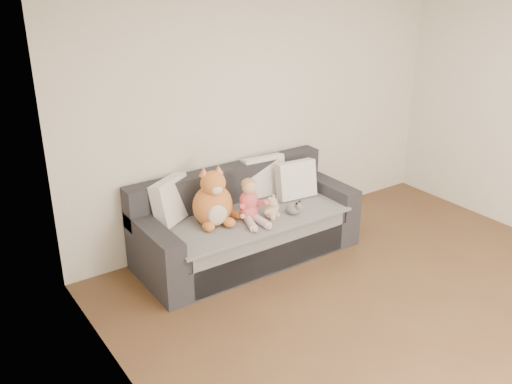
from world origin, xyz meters
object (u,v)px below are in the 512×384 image
at_px(sippy_cup, 249,215).
at_px(teddy_bear, 272,209).
at_px(toddler, 250,203).
at_px(sofa, 245,227).
at_px(plush_cat, 213,202).

bearing_deg(sippy_cup, teddy_bear, -20.05).
distance_m(toddler, sippy_cup, 0.12).
xyz_separation_m(sofa, teddy_bear, (0.14, -0.26, 0.26)).
distance_m(plush_cat, teddy_bear, 0.57).
bearing_deg(sippy_cup, plush_cat, 156.05).
bearing_deg(plush_cat, sippy_cup, -14.43).
bearing_deg(teddy_bear, toddler, 136.89).
bearing_deg(sippy_cup, toddler, 1.07).
height_order(plush_cat, sippy_cup, plush_cat).
distance_m(sofa, teddy_bear, 0.39).
distance_m(toddler, plush_cat, 0.35).
relative_size(toddler, teddy_bear, 1.82).
bearing_deg(sofa, teddy_bear, -62.21).
xyz_separation_m(teddy_bear, sippy_cup, (-0.22, 0.08, -0.04)).
relative_size(sofa, toddler, 5.17).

